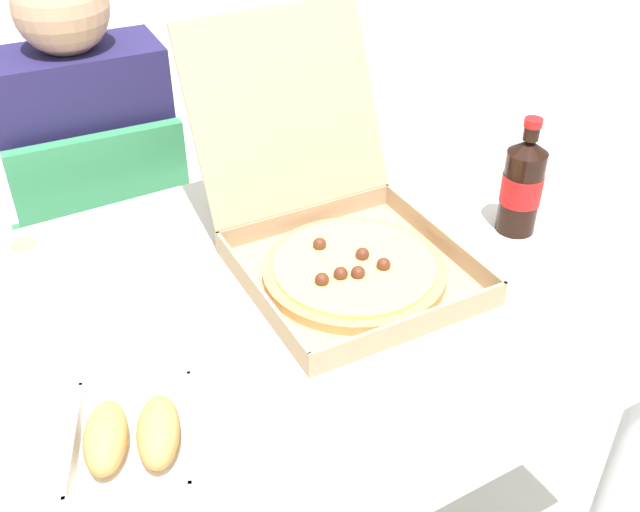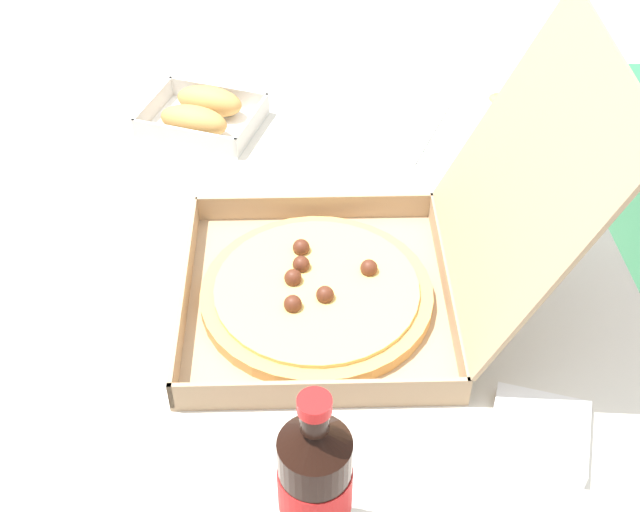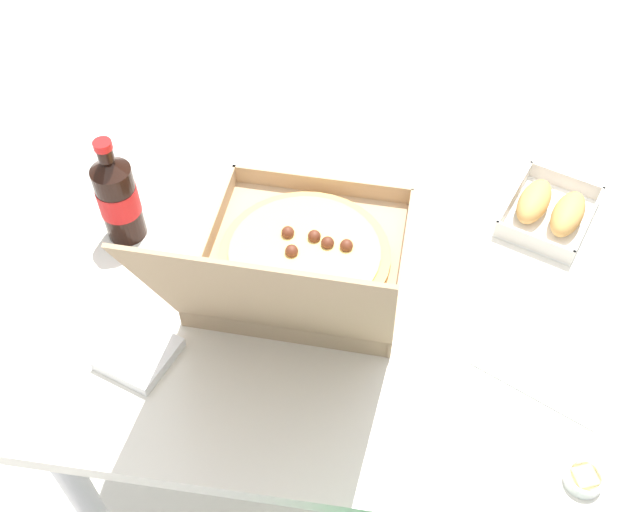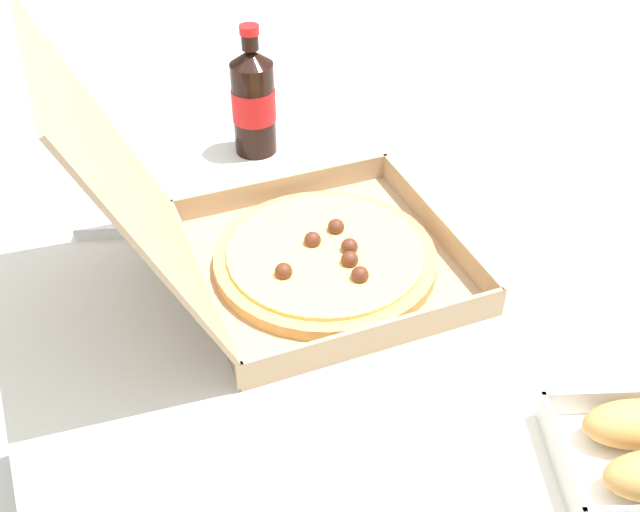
{
  "view_description": "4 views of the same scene",
  "coord_description": "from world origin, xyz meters",
  "px_view_note": "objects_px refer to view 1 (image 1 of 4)",
  "views": [
    {
      "loc": [
        -0.44,
        -0.85,
        1.5
      ],
      "look_at": [
        0.06,
        -0.0,
        0.8
      ],
      "focal_mm": 41.62,
      "sensor_mm": 36.0,
      "label": 1
    },
    {
      "loc": [
        0.92,
        -0.05,
        1.54
      ],
      "look_at": [
        0.08,
        -0.0,
        0.79
      ],
      "focal_mm": 47.04,
      "sensor_mm": 36.0,
      "label": 2
    },
    {
      "loc": [
        -0.04,
        0.85,
        1.78
      ],
      "look_at": [
        0.08,
        0.03,
        0.81
      ],
      "focal_mm": 41.87,
      "sensor_mm": 36.0,
      "label": 3
    },
    {
      "loc": [
        -0.64,
        0.33,
        1.42
      ],
      "look_at": [
        0.07,
        0.02,
        0.8
      ],
      "focal_mm": 42.57,
      "sensor_mm": 36.0,
      "label": 4
    }
  ],
  "objects_px": {
    "napkin_pile": "(388,178)",
    "dipping_sauce_cup": "(25,248)",
    "chair": "(109,249)",
    "pizza_box_open": "(341,240)",
    "cola_bottle": "(522,185)",
    "paper_menu": "(77,307)",
    "bread_side_box": "(133,437)",
    "diner_person": "(89,162)"
  },
  "relations": [
    {
      "from": "diner_person",
      "to": "bread_side_box",
      "type": "relative_size",
      "value": 4.97
    },
    {
      "from": "bread_side_box",
      "to": "paper_menu",
      "type": "distance_m",
      "value": 0.33
    },
    {
      "from": "paper_menu",
      "to": "napkin_pile",
      "type": "distance_m",
      "value": 0.67
    },
    {
      "from": "chair",
      "to": "bread_side_box",
      "type": "relative_size",
      "value": 3.59
    },
    {
      "from": "napkin_pile",
      "to": "bread_side_box",
      "type": "bearing_deg",
      "value": -148.44
    },
    {
      "from": "chair",
      "to": "pizza_box_open",
      "type": "distance_m",
      "value": 0.75
    },
    {
      "from": "bread_side_box",
      "to": "pizza_box_open",
      "type": "bearing_deg",
      "value": 26.28
    },
    {
      "from": "paper_menu",
      "to": "diner_person",
      "type": "bearing_deg",
      "value": 99.96
    },
    {
      "from": "bread_side_box",
      "to": "paper_menu",
      "type": "xyz_separation_m",
      "value": [
        0.01,
        0.33,
        -0.02
      ]
    },
    {
      "from": "diner_person",
      "to": "cola_bottle",
      "type": "bearing_deg",
      "value": -51.64
    },
    {
      "from": "chair",
      "to": "napkin_pile",
      "type": "relative_size",
      "value": 7.55
    },
    {
      "from": "pizza_box_open",
      "to": "dipping_sauce_cup",
      "type": "distance_m",
      "value": 0.56
    },
    {
      "from": "cola_bottle",
      "to": "paper_menu",
      "type": "bearing_deg",
      "value": 167.08
    },
    {
      "from": "diner_person",
      "to": "paper_menu",
      "type": "bearing_deg",
      "value": -106.59
    },
    {
      "from": "pizza_box_open",
      "to": "diner_person",
      "type": "bearing_deg",
      "value": 110.56
    },
    {
      "from": "dipping_sauce_cup",
      "to": "chair",
      "type": "bearing_deg",
      "value": 57.59
    },
    {
      "from": "diner_person",
      "to": "paper_menu",
      "type": "height_order",
      "value": "diner_person"
    },
    {
      "from": "napkin_pile",
      "to": "dipping_sauce_cup",
      "type": "height_order",
      "value": "same"
    },
    {
      "from": "diner_person",
      "to": "cola_bottle",
      "type": "xyz_separation_m",
      "value": [
        0.6,
        -0.76,
        0.15
      ]
    },
    {
      "from": "cola_bottle",
      "to": "napkin_pile",
      "type": "distance_m",
      "value": 0.3
    },
    {
      "from": "chair",
      "to": "napkin_pile",
      "type": "height_order",
      "value": "chair"
    },
    {
      "from": "cola_bottle",
      "to": "napkin_pile",
      "type": "xyz_separation_m",
      "value": [
        -0.11,
        0.26,
        -0.08
      ]
    },
    {
      "from": "chair",
      "to": "bread_side_box",
      "type": "height_order",
      "value": "chair"
    },
    {
      "from": "bread_side_box",
      "to": "dipping_sauce_cup",
      "type": "height_order",
      "value": "bread_side_box"
    },
    {
      "from": "dipping_sauce_cup",
      "to": "napkin_pile",
      "type": "bearing_deg",
      "value": -8.93
    },
    {
      "from": "pizza_box_open",
      "to": "cola_bottle",
      "type": "distance_m",
      "value": 0.35
    },
    {
      "from": "chair",
      "to": "napkin_pile",
      "type": "xyz_separation_m",
      "value": [
        0.5,
        -0.44,
        0.27
      ]
    },
    {
      "from": "paper_menu",
      "to": "napkin_pile",
      "type": "xyz_separation_m",
      "value": [
        0.67,
        0.09,
        0.01
      ]
    },
    {
      "from": "bread_side_box",
      "to": "paper_menu",
      "type": "bearing_deg",
      "value": 88.0
    },
    {
      "from": "bread_side_box",
      "to": "paper_menu",
      "type": "relative_size",
      "value": 1.1
    },
    {
      "from": "diner_person",
      "to": "bread_side_box",
      "type": "xyz_separation_m",
      "value": [
        -0.18,
        -0.91,
        0.08
      ]
    },
    {
      "from": "chair",
      "to": "diner_person",
      "type": "distance_m",
      "value": 0.21
    },
    {
      "from": "paper_menu",
      "to": "cola_bottle",
      "type": "bearing_deg",
      "value": 13.63
    },
    {
      "from": "dipping_sauce_cup",
      "to": "bread_side_box",
      "type": "bearing_deg",
      "value": -87.18
    },
    {
      "from": "chair",
      "to": "bread_side_box",
      "type": "bearing_deg",
      "value": -101.95
    },
    {
      "from": "pizza_box_open",
      "to": "napkin_pile",
      "type": "xyz_separation_m",
      "value": [
        0.24,
        0.2,
        -0.04
      ]
    },
    {
      "from": "pizza_box_open",
      "to": "cola_bottle",
      "type": "relative_size",
      "value": 2.3
    },
    {
      "from": "chair",
      "to": "cola_bottle",
      "type": "relative_size",
      "value": 3.71
    },
    {
      "from": "diner_person",
      "to": "cola_bottle",
      "type": "relative_size",
      "value": 5.14
    },
    {
      "from": "pizza_box_open",
      "to": "napkin_pile",
      "type": "relative_size",
      "value": 4.69
    },
    {
      "from": "diner_person",
      "to": "paper_menu",
      "type": "xyz_separation_m",
      "value": [
        -0.17,
        -0.58,
        0.05
      ]
    },
    {
      "from": "pizza_box_open",
      "to": "dipping_sauce_cup",
      "type": "height_order",
      "value": "pizza_box_open"
    }
  ]
}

